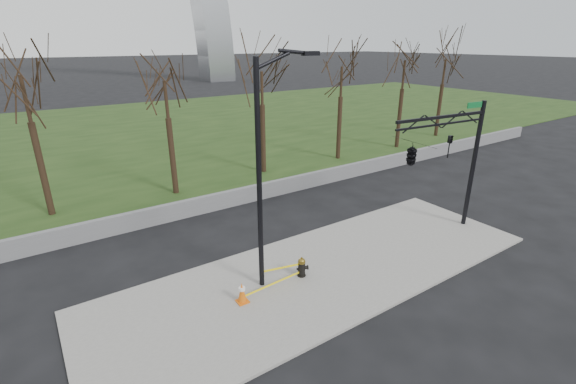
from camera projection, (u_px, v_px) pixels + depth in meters
ground at (325, 272)px, 15.45m from camera, size 500.00×500.00×0.00m
sidewalk at (325, 271)px, 15.43m from camera, size 18.00×6.00×0.10m
grass_strip at (130, 133)px, 38.63m from camera, size 120.00×40.00×0.06m
guardrail at (232, 198)px, 21.47m from camera, size 60.00×0.30×0.90m
tree_row at (218, 119)px, 23.97m from camera, size 48.57×4.00×8.02m
fire_hydrant at (302, 267)px, 14.89m from camera, size 0.49×0.35×0.80m
traffic_cone at (242, 293)px, 13.38m from camera, size 0.40×0.40×0.75m
street_light at (265, 163)px, 12.97m from camera, size 2.39×0.24×8.21m
traffic_signal_mast at (425, 151)px, 16.42m from camera, size 5.08×2.52×6.00m
caution_tape at (277, 277)px, 14.34m from camera, size 2.62×0.53×0.41m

